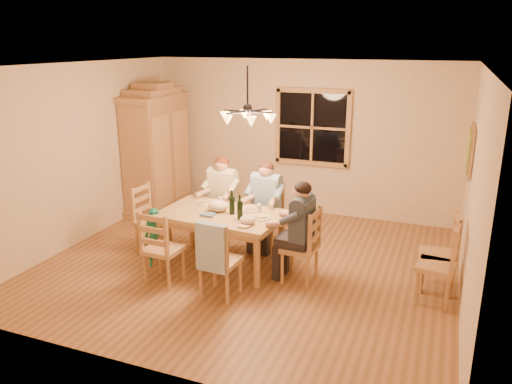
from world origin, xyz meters
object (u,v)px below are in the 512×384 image
at_px(chair_end_right, 300,259).
at_px(chair_far_right, 266,229).
at_px(armoire, 157,153).
at_px(chair_spare_back, 435,278).
at_px(adult_woman, 222,189).
at_px(wine_bottle_b, 240,207).
at_px(child, 155,238).
at_px(chair_far_left, 222,222).
at_px(chair_near_left, 164,260).
at_px(chair_near_right, 221,272).
at_px(adult_slate_man, 301,219).
at_px(dining_table, 221,220).
at_px(chair_spare_front, 436,266).
at_px(chair_end_left, 153,231).
at_px(adult_plaid_man, 266,195).
at_px(wine_bottle_a, 232,202).
at_px(chandelier, 248,116).

bearing_deg(chair_end_right, chair_far_right, 46.64).
bearing_deg(armoire, chair_spare_back, -19.58).
height_order(adult_woman, wine_bottle_b, adult_woman).
distance_m(adult_woman, child, 1.33).
distance_m(chair_far_left, chair_end_right, 1.74).
bearing_deg(chair_near_left, chair_far_right, 64.80).
distance_m(chair_near_right, adult_slate_man, 1.20).
distance_m(dining_table, chair_spare_front, 2.84).
bearing_deg(armoire, adult_slate_man, -29.23).
distance_m(chair_end_left, wine_bottle_b, 1.62).
relative_size(adult_plaid_man, adult_slate_man, 1.00).
bearing_deg(wine_bottle_b, chair_spare_back, 3.08).
bearing_deg(adult_slate_man, chair_near_left, 116.57).
height_order(chair_near_right, adult_plaid_man, adult_plaid_man).
relative_size(adult_woman, adult_slate_man, 1.00).
xyz_separation_m(chair_far_left, chair_near_right, (0.73, -1.61, 0.00)).
height_order(adult_slate_man, chair_spare_front, adult_slate_man).
bearing_deg(chair_far_right, armoire, -18.04).
height_order(chair_near_left, chair_end_right, same).
relative_size(chair_far_left, wine_bottle_a, 3.00).
height_order(chair_far_right, chair_near_left, same).
height_order(adult_plaid_man, wine_bottle_a, adult_plaid_man).
bearing_deg(chandelier, adult_plaid_man, 87.78).
bearing_deg(chair_end_right, adult_slate_man, 3.62).
distance_m(dining_table, child, 0.93).
relative_size(adult_woman, wine_bottle_a, 2.65).
height_order(adult_plaid_man, adult_slate_man, same).
bearing_deg(armoire, wine_bottle_b, -37.67).
distance_m(dining_table, wine_bottle_a, 0.32).
height_order(wine_bottle_a, wine_bottle_b, same).
distance_m(armoire, chair_near_right, 3.60).
relative_size(armoire, child, 2.77).
relative_size(chair_end_right, chair_spare_front, 1.00).
bearing_deg(chair_end_right, chair_far_left, 63.43).
relative_size(dining_table, adult_plaid_man, 1.96).
xyz_separation_m(dining_table, chair_far_left, (-0.36, 0.80, -0.35)).
bearing_deg(chair_far_right, chair_near_left, 64.80).
xyz_separation_m(adult_plaid_man, chair_spare_back, (2.43, -0.76, -0.54)).
height_order(dining_table, adult_plaid_man, adult_plaid_man).
relative_size(chair_far_left, wine_bottle_b, 3.00).
xyz_separation_m(chair_end_right, chair_spare_back, (1.65, 0.07, 0.00)).
height_order(child, chair_spare_front, chair_spare_front).
bearing_deg(chair_near_right, wine_bottle_b, 95.63).
height_order(chair_far_left, chair_end_left, same).
bearing_deg(chair_end_left, wine_bottle_a, 90.96).
distance_m(chandelier, dining_table, 1.47).
bearing_deg(adult_plaid_man, chair_far_left, -0.00).
bearing_deg(chair_spare_front, chair_near_left, 101.50).
relative_size(chair_far_right, wine_bottle_a, 3.00).
bearing_deg(dining_table, armoire, 140.21).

